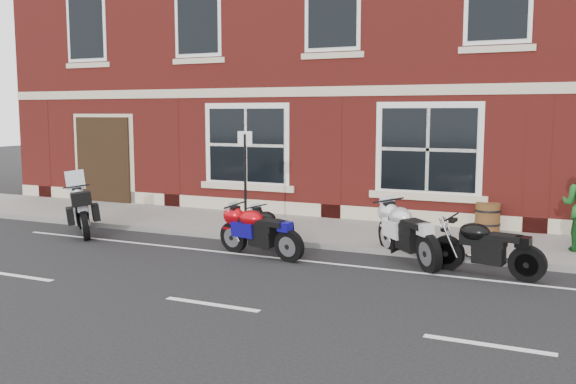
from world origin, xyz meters
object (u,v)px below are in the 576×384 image
Objects in this scene: moto_sport_black at (273,229)px; moto_naked_black at (484,245)px; moto_sport_red at (260,230)px; barrel_planter at (487,217)px; moto_touring_silver at (84,209)px; moto_sport_silver at (409,231)px; parking_sign at (245,175)px.

moto_sport_black is 4.25m from moto_naked_black.
moto_sport_red reaches higher than barrel_planter.
moto_touring_silver is 0.83× the size of moto_sport_red.
moto_sport_silver is (2.78, 0.24, 0.13)m from moto_sport_black.
moto_sport_silver is at bearing -43.74° from moto_touring_silver.
parking_sign reaches higher than moto_sport_red.
moto_naked_black is (4.28, 0.37, -0.00)m from moto_sport_red.
moto_touring_silver is at bearing -177.66° from parking_sign.
moto_sport_red is at bearing 107.01° from moto_naked_black.
parking_sign is (3.84, 0.97, 0.87)m from moto_touring_silver.
moto_sport_black is 2.79m from moto_sport_silver.
moto_sport_silver is at bearing -61.89° from moto_sport_red.
moto_sport_silver reaches higher than moto_sport_red.
parking_sign is at bearing 50.64° from moto_sport_red.
moto_naked_black is at bearing -22.54° from parking_sign.
moto_sport_silver is 2.79× the size of barrel_planter.
barrel_planter is (3.82, 4.12, -0.09)m from moto_sport_red.
parking_sign is (-1.08, 1.38, 0.93)m from moto_sport_red.
moto_sport_red is at bearing -152.59° from moto_sport_black.
moto_touring_silver is 1.04× the size of moto_sport_black.
moto_sport_black is at bearing 9.10° from moto_sport_red.
moto_sport_silver is 4.03m from parking_sign.
moto_sport_silver is at bearing 86.52° from moto_naked_black.
moto_sport_black is at bearing -48.83° from parking_sign.
moto_sport_black is at bearing 99.74° from moto_naked_black.
moto_touring_silver is 4.06m from parking_sign.
moto_sport_red is 1.98m from parking_sign.
moto_touring_silver reaches higher than moto_sport_silver.
moto_touring_silver is at bearing 97.87° from moto_sport_red.
moto_sport_red is at bearing -63.84° from parking_sign.
moto_sport_silver is 0.89× the size of moto_naked_black.
moto_sport_red is at bearing -132.82° from barrel_planter.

